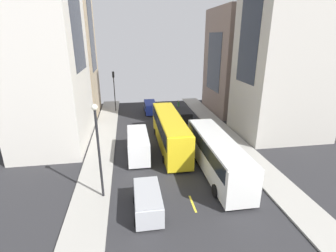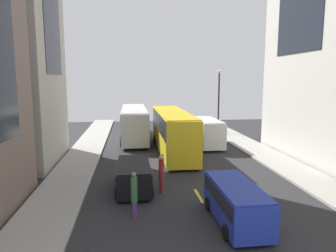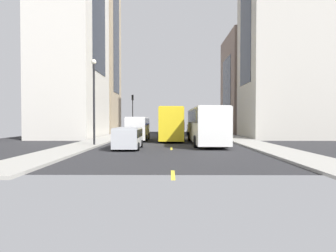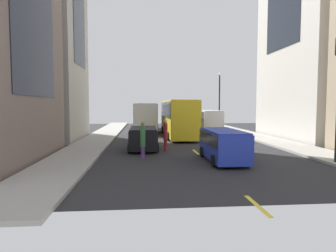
{
  "view_description": "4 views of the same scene",
  "coord_description": "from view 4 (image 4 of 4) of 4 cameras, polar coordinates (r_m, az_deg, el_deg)",
  "views": [
    {
      "loc": [
        4.29,
        25.74,
        11.77
      ],
      "look_at": [
        0.2,
        0.0,
        2.49
      ],
      "focal_mm": 26.93,
      "sensor_mm": 36.0,
      "label": 1
    },
    {
      "loc": [
        -3.65,
        -26.26,
        6.26
      ],
      "look_at": [
        -0.56,
        -1.37,
        2.52
      ],
      "focal_mm": 32.98,
      "sensor_mm": 36.0,
      "label": 2
    },
    {
      "loc": [
        0.13,
        32.28,
        2.26
      ],
      "look_at": [
        0.35,
        -2.45,
        1.5
      ],
      "focal_mm": 29.55,
      "sensor_mm": 36.0,
      "label": 3
    },
    {
      "loc": [
        -3.51,
        -29.57,
        3.09
      ],
      "look_at": [
        -1.35,
        -4.47,
        1.34
      ],
      "focal_mm": 31.29,
      "sensor_mm": 36.0,
      "label": 4
    }
  ],
  "objects": [
    {
      "name": "ground_plane",
      "position": [
        29.93,
        1.83,
        -1.94
      ],
      "size": [
        42.01,
        42.01,
        0.0
      ],
      "primitive_type": "plane",
      "color": "#28282B"
    },
    {
      "name": "sidewalk_west",
      "position": [
        29.99,
        -12.68,
        -1.88
      ],
      "size": [
        2.87,
        44.0,
        0.15
      ],
      "primitive_type": "cube",
      "color": "#9E9B93",
      "rests_on": "ground"
    },
    {
      "name": "sidewalk_east",
      "position": [
        31.72,
        15.54,
        -1.62
      ],
      "size": [
        2.87,
        44.0,
        0.15
      ],
      "primitive_type": "cube",
      "color": "#9E9B93",
      "rests_on": "ground"
    },
    {
      "name": "lane_stripe_0",
      "position": [
        9.76,
        17.01,
        -14.6
      ],
      "size": [
        0.16,
        2.0,
        0.01
      ],
      "primitive_type": "cube",
      "color": "yellow",
      "rests_on": "ground"
    },
    {
      "name": "lane_stripe_1",
      "position": [
        19.63,
        5.46,
        -5.07
      ],
      "size": [
        0.16,
        2.0,
        0.01
      ],
      "primitive_type": "cube",
      "color": "yellow",
      "rests_on": "ground"
    },
    {
      "name": "lane_stripe_2",
      "position": [
        29.93,
        1.83,
        -1.93
      ],
      "size": [
        0.16,
        2.0,
        0.01
      ],
      "primitive_type": "cube",
      "color": "yellow",
      "rests_on": "ground"
    },
    {
      "name": "lane_stripe_3",
      "position": [
        40.34,
        0.08,
        -0.4
      ],
      "size": [
        0.16,
        2.0,
        0.01
      ],
      "primitive_type": "cube",
      "color": "yellow",
      "rests_on": "ground"
    },
    {
      "name": "lane_stripe_4",
      "position": [
        50.78,
        -0.96,
        0.5
      ],
      "size": [
        0.16,
        2.0,
        0.01
      ],
      "primitive_type": "cube",
      "color": "yellow",
      "rests_on": "ground"
    },
    {
      "name": "city_bus_white",
      "position": [
        35.87,
        -4.47,
        2.24
      ],
      "size": [
        2.8,
        11.44,
        3.35
      ],
      "color": "silver",
      "rests_on": "ground"
    },
    {
      "name": "streetcar_yellow",
      "position": [
        29.74,
        1.83,
        2.12
      ],
      "size": [
        2.7,
        12.45,
        3.59
      ],
      "color": "yellow",
      "rests_on": "ground"
    },
    {
      "name": "delivery_van_white",
      "position": [
        32.39,
        7.79,
        1.16
      ],
      "size": [
        2.25,
        5.74,
        2.58
      ],
      "color": "white",
      "rests_on": "ground"
    },
    {
      "name": "car_black_0",
      "position": [
        20.63,
        -4.86,
        -2.09
      ],
      "size": [
        2.03,
        4.39,
        1.54
      ],
      "color": "black",
      "rests_on": "ground"
    },
    {
      "name": "car_silver_1",
      "position": [
        41.09,
        4.71,
        1.04
      ],
      "size": [
        2.02,
        4.06,
        1.68
      ],
      "color": "#B7BABF",
      "rests_on": "ground"
    },
    {
      "name": "car_blue_2",
      "position": [
        16.51,
        10.68,
        -3.25
      ],
      "size": [
        1.93,
        4.63,
        1.74
      ],
      "color": "#2338AD",
      "rests_on": "ground"
    },
    {
      "name": "pedestrian_crossing_mid",
      "position": [
        20.0,
        -0.5,
        -1.51
      ],
      "size": [
        0.28,
        0.28,
        2.14
      ],
      "rotation": [
        0.0,
        0.0,
        3.4
      ],
      "color": "maroon",
      "rests_on": "ground"
    },
    {
      "name": "pedestrian_walking_far",
      "position": [
        16.94,
        -4.95,
        -2.58
      ],
      "size": [
        0.29,
        0.29,
        2.16
      ],
      "rotation": [
        0.0,
        0.0,
        1.3
      ],
      "color": "#593372",
      "rests_on": "ground"
    },
    {
      "name": "streetlamp_near",
      "position": [
        39.54,
        9.99,
        6.11
      ],
      "size": [
        0.44,
        0.44,
        7.3
      ],
      "color": "black",
      "rests_on": "ground"
    }
  ]
}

